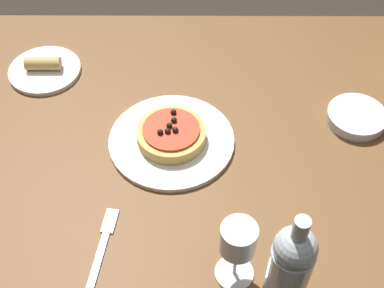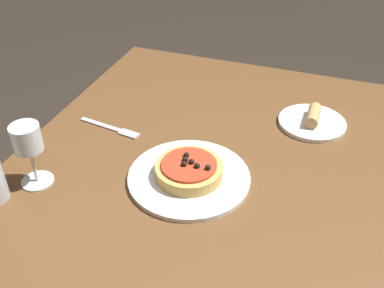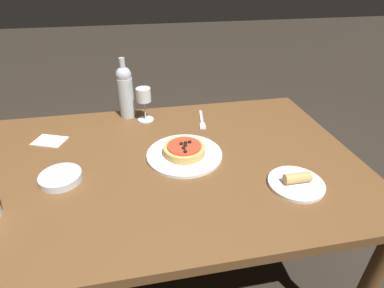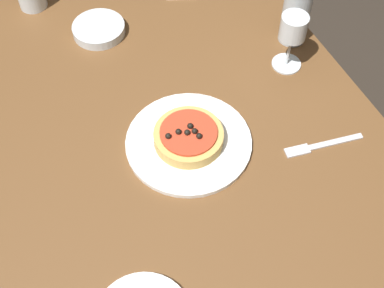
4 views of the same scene
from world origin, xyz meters
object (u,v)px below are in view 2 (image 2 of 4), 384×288
Objects in this scene: pizza at (189,170)px; wine_glass at (28,143)px; fork at (113,129)px; dinner_plate at (189,177)px; dining_table at (182,231)px; side_plate at (312,121)px.

wine_glass reaches higher than pizza.
fork is at bearing 64.59° from pizza.
dinner_plate is 0.02m from pizza.
fork is (0.23, 0.29, 0.08)m from dining_table.
fork is at bearing 64.57° from dinner_plate.
dinner_plate is 0.42m from side_plate.
fork reaches higher than dining_table.
dinner_plate is 1.53× the size of fork.
wine_glass is (-0.13, 0.34, 0.11)m from dinner_plate.
wine_glass is at bearing -95.30° from fork.
wine_glass reaches higher than dinner_plate.
side_plate is at bearing -50.89° from wine_glass.
dining_table is at bearing -170.24° from pizza.
wine_glass reaches higher than dining_table.
side_plate is (0.47, -0.58, -0.10)m from wine_glass.
fork is 0.56m from side_plate.
side_plate reaches higher than dinner_plate.
side_plate is at bearing 30.74° from fork.
fork is at bearing 51.94° from dining_table.
dining_table is at bearing -84.59° from wine_glass.
dining_table is 0.13m from dinner_plate.
dinner_plate reaches higher than dining_table.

